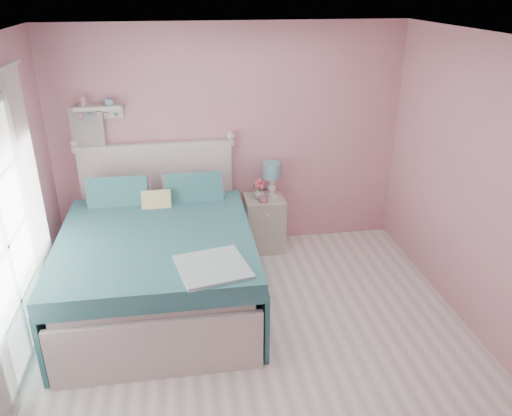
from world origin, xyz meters
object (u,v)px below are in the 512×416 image
object	(u,v)px
bed	(159,262)
vase	(259,193)
nightstand	(264,223)
teacup	(263,199)
table_lamp	(272,173)

from	to	relation	value
bed	vase	size ratio (longest dim) A/B	16.72
nightstand	teacup	size ratio (longest dim) A/B	6.68
bed	nightstand	xyz separation A→B (m)	(1.22, 0.90, -0.10)
vase	teacup	bearing A→B (deg)	-77.35
table_lamp	vase	distance (m)	0.28
nightstand	teacup	world-z (taller)	teacup
table_lamp	nightstand	bearing A→B (deg)	-146.14
bed	nightstand	world-z (taller)	bed
bed	nightstand	bearing A→B (deg)	36.70
bed	table_lamp	xyz separation A→B (m)	(1.32, 0.97, 0.52)
teacup	vase	bearing A→B (deg)	102.65
nightstand	table_lamp	bearing A→B (deg)	33.86
table_lamp	vase	world-z (taller)	table_lamp
table_lamp	teacup	xyz separation A→B (m)	(-0.13, -0.18, -0.25)
vase	teacup	size ratio (longest dim) A/B	1.39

